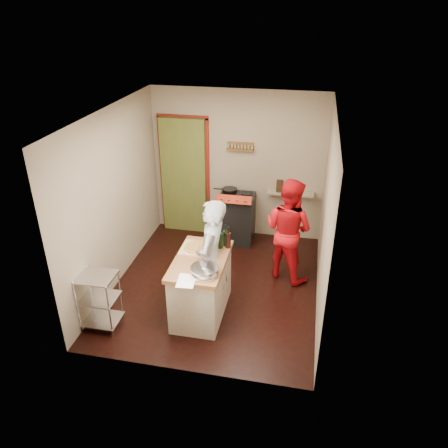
% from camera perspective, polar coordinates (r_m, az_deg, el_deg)
% --- Properties ---
extents(floor, '(3.50, 3.50, 0.00)m').
position_cam_1_polar(floor, '(6.71, -1.02, -7.95)').
color(floor, black).
rests_on(floor, ground).
extents(back_wall, '(3.00, 0.44, 2.60)m').
position_cam_1_polar(back_wall, '(7.85, -2.84, 6.90)').
color(back_wall, gray).
rests_on(back_wall, ground).
extents(left_wall, '(0.04, 3.50, 2.60)m').
position_cam_1_polar(left_wall, '(6.51, -14.13, 3.22)').
color(left_wall, gray).
rests_on(left_wall, ground).
extents(right_wall, '(0.04, 3.50, 2.60)m').
position_cam_1_polar(right_wall, '(5.93, 13.17, 0.83)').
color(right_wall, gray).
rests_on(right_wall, ground).
extents(ceiling, '(3.00, 3.50, 0.02)m').
position_cam_1_polar(ceiling, '(5.61, -1.25, 14.32)').
color(ceiling, white).
rests_on(ceiling, back_wall).
extents(stove, '(0.60, 0.63, 1.00)m').
position_cam_1_polar(stove, '(7.66, 1.61, 0.83)').
color(stove, black).
rests_on(stove, ground).
extents(wire_shelving, '(0.48, 0.40, 0.80)m').
position_cam_1_polar(wire_shelving, '(5.93, -16.01, -9.34)').
color(wire_shelving, silver).
rests_on(wire_shelving, ground).
extents(island, '(0.67, 1.25, 1.17)m').
position_cam_1_polar(island, '(5.94, -2.96, -7.85)').
color(island, beige).
rests_on(island, ground).
extents(person_stripe, '(0.44, 0.63, 1.66)m').
position_cam_1_polar(person_stripe, '(5.78, -1.67, -4.50)').
color(person_stripe, '#9F9FA4').
rests_on(person_stripe, ground).
extents(person_red, '(0.98, 0.92, 1.61)m').
position_cam_1_polar(person_red, '(6.58, 8.38, -0.73)').
color(person_red, '#B80C12').
rests_on(person_red, ground).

